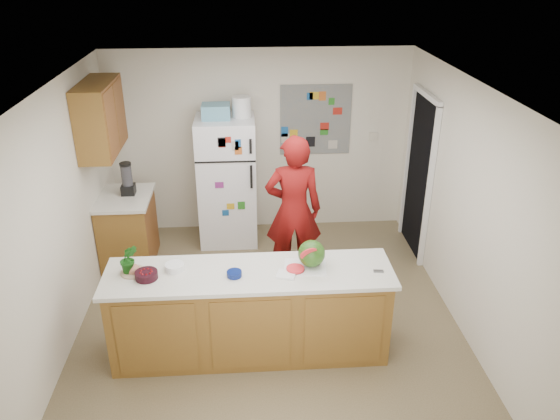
{
  "coord_description": "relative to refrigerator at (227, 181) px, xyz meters",
  "views": [
    {
      "loc": [
        -0.21,
        -4.8,
        3.61
      ],
      "look_at": [
        0.13,
        0.2,
        1.21
      ],
      "focal_mm": 35.0,
      "sensor_mm": 36.0,
      "label": 1
    }
  ],
  "objects": [
    {
      "name": "wall_right",
      "position": [
        2.46,
        -1.88,
        0.4
      ],
      "size": [
        0.02,
        4.5,
        2.5
      ],
      "primitive_type": "cube",
      "color": "beige",
      "rests_on": "ground"
    },
    {
      "name": "cutting_board",
      "position": [
        0.77,
        -2.34,
        0.08
      ],
      "size": [
        0.42,
        0.33,
        0.01
      ],
      "primitive_type": "cube",
      "rotation": [
        0.0,
        0.0,
        -0.11
      ],
      "color": "white",
      "rests_on": "peninsula_top"
    },
    {
      "name": "cherry_bowl",
      "position": [
        -0.68,
        -2.43,
        0.11
      ],
      "size": [
        0.25,
        0.25,
        0.07
      ],
      "primitive_type": "cylinder",
      "rotation": [
        0.0,
        0.0,
        -0.24
      ],
      "color": "black",
      "rests_on": "peninsula_top"
    },
    {
      "name": "wall_left",
      "position": [
        -1.56,
        -1.88,
        0.4
      ],
      "size": [
        0.02,
        4.5,
        2.5
      ],
      "primitive_type": "cube",
      "color": "beige",
      "rests_on": "ground"
    },
    {
      "name": "potted_plant",
      "position": [
        -0.84,
        -2.33,
        0.22
      ],
      "size": [
        0.18,
        0.15,
        0.3
      ],
      "primitive_type": "imported",
      "rotation": [
        0.0,
        0.0,
        0.12
      ],
      "color": "#10460E",
      "rests_on": "peninsula_top"
    },
    {
      "name": "blender_appliance",
      "position": [
        -1.19,
        -0.46,
        0.24
      ],
      "size": [
        0.13,
        0.13,
        0.38
      ],
      "primitive_type": "cylinder",
      "color": "black",
      "rests_on": "side_counter_top"
    },
    {
      "name": "floor",
      "position": [
        0.45,
        -1.88,
        -0.86
      ],
      "size": [
        4.0,
        4.5,
        0.02
      ],
      "primitive_type": "cube",
      "color": "brown",
      "rests_on": "ground"
    },
    {
      "name": "side_counter_top",
      "position": [
        -1.24,
        -0.53,
        0.03
      ],
      "size": [
        0.64,
        0.84,
        0.04
      ],
      "primitive_type": "cube",
      "color": "silver",
      "rests_on": "side_counter_base"
    },
    {
      "name": "person",
      "position": [
        0.78,
        -1.06,
        0.05
      ],
      "size": [
        0.66,
        0.44,
        1.8
      ],
      "primitive_type": "imported",
      "rotation": [
        0.0,
        0.0,
        3.13
      ],
      "color": "maroon",
      "rests_on": "floor"
    },
    {
      "name": "photo_collage",
      "position": [
        1.2,
        0.36,
        0.7
      ],
      "size": [
        0.95,
        0.01,
        0.95
      ],
      "primitive_type": "cube",
      "color": "slate",
      "rests_on": "wall_back"
    },
    {
      "name": "peninsula_top",
      "position": [
        0.25,
        -2.38,
        0.05
      ],
      "size": [
        2.68,
        0.7,
        0.04
      ],
      "primitive_type": "cube",
      "color": "silver",
      "rests_on": "peninsula_base"
    },
    {
      "name": "side_counter_base",
      "position": [
        -1.24,
        -0.53,
        -0.42
      ],
      "size": [
        0.6,
        0.8,
        0.86
      ],
      "primitive_type": "cube",
      "color": "brown",
      "rests_on": "floor"
    },
    {
      "name": "refrigerator",
      "position": [
        0.0,
        0.0,
        0.0
      ],
      "size": [
        0.75,
        0.7,
        1.7
      ],
      "primitive_type": "cube",
      "color": "silver",
      "rests_on": "floor"
    },
    {
      "name": "watermelon_slice",
      "position": [
        0.68,
        -2.39,
        0.09
      ],
      "size": [
        0.17,
        0.17,
        0.02
      ],
      "primitive_type": "cylinder",
      "color": "#B82B34",
      "rests_on": "cutting_board"
    },
    {
      "name": "wall_back",
      "position": [
        0.45,
        0.38,
        0.4
      ],
      "size": [
        4.0,
        0.02,
        2.5
      ],
      "primitive_type": "cube",
      "color": "beige",
      "rests_on": "ground"
    },
    {
      "name": "plate",
      "position": [
        -0.81,
        -2.33,
        0.08
      ],
      "size": [
        0.3,
        0.3,
        0.02
      ],
      "primitive_type": "cylinder",
      "rotation": [
        0.0,
        0.0,
        -0.3
      ],
      "color": "#C2B393",
      "rests_on": "peninsula_top"
    },
    {
      "name": "peninsula_base",
      "position": [
        0.25,
        -2.38,
        -0.41
      ],
      "size": [
        2.6,
        0.62,
        0.88
      ],
      "primitive_type": "cube",
      "color": "brown",
      "rests_on": "floor"
    },
    {
      "name": "upper_cabinets",
      "position": [
        -1.37,
        -0.58,
        1.05
      ],
      "size": [
        0.35,
        1.0,
        0.8
      ],
      "primitive_type": "cube",
      "color": "brown",
      "rests_on": "wall_left"
    },
    {
      "name": "white_bowl",
      "position": [
        -0.44,
        -2.3,
        0.1
      ],
      "size": [
        0.23,
        0.23,
        0.06
      ],
      "primitive_type": "cylinder",
      "rotation": [
        0.0,
        0.0,
        0.35
      ],
      "color": "silver",
      "rests_on": "peninsula_top"
    },
    {
      "name": "fridge_top_bin",
      "position": [
        -0.1,
        0.0,
        0.94
      ],
      "size": [
        0.35,
        0.28,
        0.18
      ],
      "primitive_type": "cube",
      "color": "#5999B2",
      "rests_on": "refrigerator"
    },
    {
      "name": "doorway",
      "position": [
        2.44,
        -0.43,
        0.17
      ],
      "size": [
        0.03,
        0.85,
        2.04
      ],
      "primitive_type": "cube",
      "color": "black",
      "rests_on": "ground"
    },
    {
      "name": "keys",
      "position": [
        1.44,
        -2.46,
        0.08
      ],
      "size": [
        0.1,
        0.05,
        0.01
      ],
      "primitive_type": "cube",
      "rotation": [
        0.0,
        0.0,
        -0.13
      ],
      "color": "slate",
      "rests_on": "peninsula_top"
    },
    {
      "name": "watermelon",
      "position": [
        0.83,
        -2.32,
        0.21
      ],
      "size": [
        0.25,
        0.25,
        0.25
      ],
      "primitive_type": "sphere",
      "color": "#2F5C17",
      "rests_on": "cutting_board"
    },
    {
      "name": "cobalt_bowl",
      "position": [
        0.11,
        -2.45,
        0.1
      ],
      "size": [
        0.16,
        0.16,
        0.05
      ],
      "primitive_type": "cylinder",
      "rotation": [
        0.0,
        0.0,
        0.12
      ],
      "color": "#091755",
      "rests_on": "peninsula_top"
    },
    {
      "name": "paper_towel",
      "position": [
        0.59,
        -2.47,
        0.08
      ],
      "size": [
        0.2,
        0.19,
        0.02
      ],
      "primitive_type": "cube",
      "rotation": [
        0.0,
        0.0,
        -0.27
      ],
      "color": "white",
      "rests_on": "peninsula_top"
    },
    {
      "name": "ceiling",
      "position": [
        0.45,
        -1.88,
        1.66
      ],
      "size": [
        4.0,
        4.5,
        0.02
      ],
      "primitive_type": "cube",
      "color": "white",
      "rests_on": "wall_back"
    }
  ]
}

